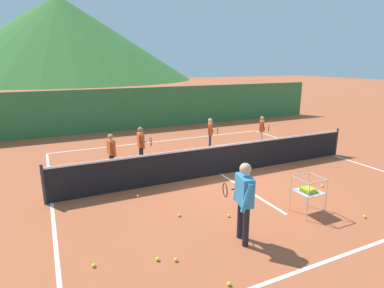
{
  "coord_description": "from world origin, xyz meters",
  "views": [
    {
      "loc": [
        -4.93,
        -8.25,
        3.49
      ],
      "look_at": [
        -0.89,
        0.28,
        1.04
      ],
      "focal_mm": 29.43,
      "sensor_mm": 36.0,
      "label": 1
    }
  ],
  "objects_px": {
    "instructor": "(244,196)",
    "tennis_net": "(221,159)",
    "tennis_ball_3": "(229,284)",
    "tennis_ball_7": "(229,216)",
    "student_1": "(141,142)",
    "student_2": "(210,131)",
    "ball_cart": "(308,190)",
    "tennis_ball_8": "(365,217)",
    "tennis_ball_2": "(138,196)",
    "tennis_ball_10": "(158,259)",
    "tennis_ball_4": "(176,260)",
    "student_0": "(111,150)",
    "tennis_ball_0": "(244,193)",
    "tennis_ball_6": "(179,215)",
    "tennis_ball_5": "(322,186)",
    "tennis_ball_1": "(94,265)",
    "student_3": "(262,128)"
  },
  "relations": [
    {
      "from": "instructor",
      "to": "tennis_net",
      "type": "bearing_deg",
      "value": 65.77
    },
    {
      "from": "tennis_ball_3",
      "to": "tennis_ball_7",
      "type": "relative_size",
      "value": 1.0
    },
    {
      "from": "instructor",
      "to": "student_1",
      "type": "distance_m",
      "value": 5.61
    },
    {
      "from": "student_2",
      "to": "ball_cart",
      "type": "relative_size",
      "value": 1.45
    },
    {
      "from": "instructor",
      "to": "tennis_ball_3",
      "type": "bearing_deg",
      "value": -132.63
    },
    {
      "from": "tennis_net",
      "to": "tennis_ball_7",
      "type": "distance_m",
      "value": 2.94
    },
    {
      "from": "student_2",
      "to": "tennis_ball_8",
      "type": "xyz_separation_m",
      "value": [
        0.4,
        -6.74,
        -0.75
      ]
    },
    {
      "from": "tennis_ball_2",
      "to": "tennis_ball_10",
      "type": "bearing_deg",
      "value": -98.8
    },
    {
      "from": "tennis_ball_4",
      "to": "tennis_ball_8",
      "type": "relative_size",
      "value": 1.0
    },
    {
      "from": "student_1",
      "to": "tennis_ball_4",
      "type": "height_order",
      "value": "student_1"
    },
    {
      "from": "student_0",
      "to": "tennis_ball_7",
      "type": "distance_m",
      "value": 4.6
    },
    {
      "from": "tennis_ball_0",
      "to": "tennis_ball_7",
      "type": "bearing_deg",
      "value": -139.17
    },
    {
      "from": "tennis_net",
      "to": "tennis_ball_7",
      "type": "xyz_separation_m",
      "value": [
        -1.31,
        -2.59,
        -0.47
      ]
    },
    {
      "from": "tennis_ball_0",
      "to": "tennis_ball_6",
      "type": "bearing_deg",
      "value": -169.22
    },
    {
      "from": "tennis_ball_5",
      "to": "tennis_ball_6",
      "type": "relative_size",
      "value": 1.0
    },
    {
      "from": "instructor",
      "to": "ball_cart",
      "type": "bearing_deg",
      "value": 9.97
    },
    {
      "from": "student_1",
      "to": "tennis_ball_1",
      "type": "height_order",
      "value": "student_1"
    },
    {
      "from": "tennis_ball_1",
      "to": "tennis_ball_2",
      "type": "relative_size",
      "value": 1.0
    },
    {
      "from": "tennis_ball_4",
      "to": "tennis_ball_10",
      "type": "relative_size",
      "value": 1.0
    },
    {
      "from": "tennis_ball_0",
      "to": "tennis_ball_6",
      "type": "distance_m",
      "value": 2.13
    },
    {
      "from": "student_3",
      "to": "tennis_ball_6",
      "type": "bearing_deg",
      "value": -142.23
    },
    {
      "from": "ball_cart",
      "to": "tennis_ball_5",
      "type": "height_order",
      "value": "ball_cart"
    },
    {
      "from": "instructor",
      "to": "tennis_ball_1",
      "type": "relative_size",
      "value": 24.35
    },
    {
      "from": "tennis_ball_1",
      "to": "tennis_ball_4",
      "type": "relative_size",
      "value": 1.0
    },
    {
      "from": "tennis_ball_10",
      "to": "tennis_net",
      "type": "bearing_deg",
      "value": 45.93
    },
    {
      "from": "student_2",
      "to": "tennis_ball_3",
      "type": "height_order",
      "value": "student_2"
    },
    {
      "from": "tennis_ball_3",
      "to": "tennis_ball_7",
      "type": "xyz_separation_m",
      "value": [
        1.23,
        2.0,
        0.0
      ]
    },
    {
      "from": "student_3",
      "to": "ball_cart",
      "type": "xyz_separation_m",
      "value": [
        -2.97,
        -5.62,
        -0.16
      ]
    },
    {
      "from": "ball_cart",
      "to": "tennis_ball_6",
      "type": "bearing_deg",
      "value": 157.93
    },
    {
      "from": "tennis_net",
      "to": "student_2",
      "type": "xyz_separation_m",
      "value": [
        1.12,
        2.76,
        0.29
      ]
    },
    {
      "from": "ball_cart",
      "to": "tennis_ball_5",
      "type": "bearing_deg",
      "value": 32.01
    },
    {
      "from": "student_2",
      "to": "student_3",
      "type": "xyz_separation_m",
      "value": [
        2.33,
        -0.35,
        -0.02
      ]
    },
    {
      "from": "ball_cart",
      "to": "tennis_ball_0",
      "type": "height_order",
      "value": "ball_cart"
    },
    {
      "from": "student_0",
      "to": "student_1",
      "type": "xyz_separation_m",
      "value": [
        1.11,
        0.44,
        0.03
      ]
    },
    {
      "from": "tennis_ball_0",
      "to": "tennis_ball_1",
      "type": "bearing_deg",
      "value": -160.46
    },
    {
      "from": "tennis_ball_0",
      "to": "tennis_ball_5",
      "type": "relative_size",
      "value": 1.0
    },
    {
      "from": "tennis_ball_7",
      "to": "tennis_ball_10",
      "type": "distance_m",
      "value": 2.23
    },
    {
      "from": "tennis_ball_7",
      "to": "student_3",
      "type": "bearing_deg",
      "value": 46.44
    },
    {
      "from": "tennis_ball_4",
      "to": "tennis_ball_6",
      "type": "relative_size",
      "value": 1.0
    },
    {
      "from": "tennis_ball_1",
      "to": "tennis_ball_5",
      "type": "xyz_separation_m",
      "value": [
        6.54,
        0.97,
        0.0
      ]
    },
    {
      "from": "tennis_ball_5",
      "to": "tennis_ball_7",
      "type": "relative_size",
      "value": 1.0
    },
    {
      "from": "student_3",
      "to": "tennis_ball_4",
      "type": "relative_size",
      "value": 18.63
    },
    {
      "from": "tennis_net",
      "to": "tennis_ball_4",
      "type": "bearing_deg",
      "value": -130.22
    },
    {
      "from": "tennis_ball_8",
      "to": "student_1",
      "type": "bearing_deg",
      "value": 120.54
    },
    {
      "from": "tennis_ball_4",
      "to": "tennis_ball_0",
      "type": "bearing_deg",
      "value": 34.71
    },
    {
      "from": "student_1",
      "to": "student_2",
      "type": "distance_m",
      "value": 3.22
    },
    {
      "from": "ball_cart",
      "to": "tennis_ball_3",
      "type": "relative_size",
      "value": 13.22
    },
    {
      "from": "student_1",
      "to": "tennis_ball_10",
      "type": "xyz_separation_m",
      "value": [
        -1.34,
        -5.48,
        -0.78
      ]
    },
    {
      "from": "student_1",
      "to": "tennis_ball_1",
      "type": "xyz_separation_m",
      "value": [
        -2.42,
        -5.17,
        -0.78
      ]
    },
    {
      "from": "student_1",
      "to": "tennis_ball_1",
      "type": "distance_m",
      "value": 5.76
    }
  ]
}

